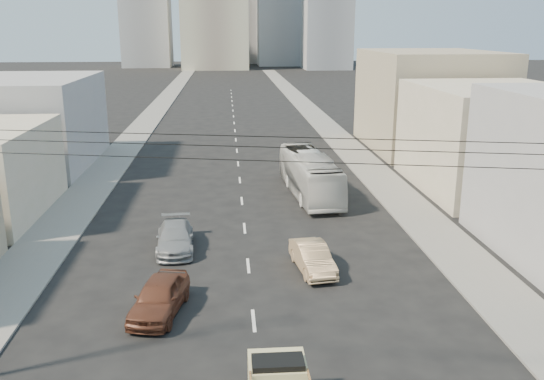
{
  "coord_description": "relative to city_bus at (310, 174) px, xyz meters",
  "views": [
    {
      "loc": [
        -0.98,
        -14.48,
        12.25
      ],
      "look_at": [
        1.47,
        16.41,
        3.5
      ],
      "focal_mm": 38.0,
      "sensor_mm": 36.0,
      "label": 1
    }
  ],
  "objects": [
    {
      "name": "lane_dashes",
      "position": [
        -5.18,
        25.77,
        -1.59
      ],
      "size": [
        0.15,
        104.0,
        0.01
      ],
      "color": "silver",
      "rests_on": "ground"
    },
    {
      "name": "sidewalk_right",
      "position": [
        6.57,
        42.77,
        -1.54
      ],
      "size": [
        3.5,
        180.0,
        0.12
      ],
      "primitive_type": "cube",
      "color": "slate",
      "rests_on": "ground"
    },
    {
      "name": "overhead_wires",
      "position": [
        -5.18,
        -25.73,
        7.37
      ],
      "size": [
        23.01,
        5.02,
        0.72
      ],
      "color": "black",
      "rests_on": "ground"
    },
    {
      "name": "sedan_brown",
      "position": [
        -9.3,
        -18.2,
        -0.8
      ],
      "size": [
        2.75,
        4.95,
        1.59
      ],
      "primitive_type": "imported",
      "rotation": [
        0.0,
        0.0,
        -0.19
      ],
      "color": "brown",
      "rests_on": "ground"
    },
    {
      "name": "sidewalk_left",
      "position": [
        -16.93,
        42.77,
        -1.54
      ],
      "size": [
        3.5,
        180.0,
        0.12
      ],
      "primitive_type": "cube",
      "color": "slate",
      "rests_on": "ground"
    },
    {
      "name": "sedan_tan",
      "position": [
        -1.85,
        -14.09,
        -0.88
      ],
      "size": [
        2.1,
        4.53,
        1.44
      ],
      "primitive_type": "imported",
      "rotation": [
        0.0,
        0.0,
        0.13
      ],
      "color": "tan",
      "rests_on": "ground"
    },
    {
      "name": "bldg_right_mid",
      "position": [
        14.32,
        0.77,
        2.4
      ],
      "size": [
        11.0,
        14.0,
        8.0
      ],
      "primitive_type": "cube",
      "color": "#BEB699",
      "rests_on": "ground"
    },
    {
      "name": "midrise_east",
      "position": [
        24.82,
        137.77,
        12.4
      ],
      "size": [
        14.0,
        14.0,
        28.0
      ],
      "primitive_type": "cube",
      "color": "gray",
      "rests_on": "ground"
    },
    {
      "name": "city_bus",
      "position": [
        0.0,
        0.0,
        0.0
      ],
      "size": [
        3.56,
        11.65,
        3.2
      ],
      "primitive_type": "imported",
      "rotation": [
        0.0,
        0.0,
        0.08
      ],
      "color": "beige",
      "rests_on": "ground"
    },
    {
      "name": "bldg_right_far",
      "position": [
        14.82,
        16.77,
        3.4
      ],
      "size": [
        12.0,
        16.0,
        10.0
      ],
      "primitive_type": "cube",
      "color": "tan",
      "rests_on": "ground"
    },
    {
      "name": "midrise_nw",
      "position": [
        -31.18,
        152.77,
        15.4
      ],
      "size": [
        15.0,
        15.0,
        34.0
      ],
      "primitive_type": "cube",
      "color": "gray",
      "rests_on": "ground"
    },
    {
      "name": "sedan_grey",
      "position": [
        -9.24,
        -10.54,
        -0.87
      ],
      "size": [
        2.32,
        5.13,
        1.46
      ],
      "primitive_type": "imported",
      "rotation": [
        0.0,
        0.0,
        0.06
      ],
      "color": "gray",
      "rests_on": "ground"
    },
    {
      "name": "midrise_ne",
      "position": [
        12.82,
        157.77,
        18.4
      ],
      "size": [
        16.0,
        16.0,
        40.0
      ],
      "primitive_type": "cube",
      "color": "gray",
      "rests_on": "ground"
    },
    {
      "name": "bldg_left_far",
      "position": [
        -24.68,
        11.77,
        2.4
      ],
      "size": [
        12.0,
        16.0,
        8.0
      ],
      "primitive_type": "cube",
      "color": "#969699",
      "rests_on": "ground"
    }
  ]
}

